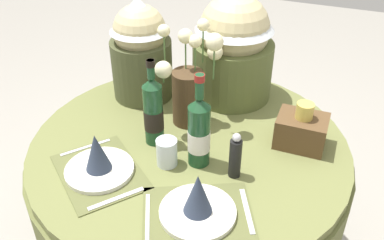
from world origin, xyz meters
name	(u,v)px	position (x,y,z in m)	size (l,w,h in m)	color
dining_table	(189,170)	(0.00, 0.00, 0.58)	(1.24, 1.24, 0.73)	olive
place_setting_left	(98,162)	(-0.22, -0.28, 0.78)	(0.43, 0.42, 0.16)	brown
place_setting_right	(198,204)	(0.16, -0.34, 0.78)	(0.42, 0.38, 0.16)	brown
flower_vase	(189,84)	(-0.05, 0.13, 0.91)	(0.27, 0.26, 0.41)	#47331E
wine_bottle_left	(199,132)	(0.08, -0.10, 0.87)	(0.08, 0.08, 0.36)	#194223
wine_bottle_centre	(153,111)	(-0.12, -0.04, 0.87)	(0.07, 0.07, 0.34)	#194223
tumbler_near_left	(167,152)	(-0.02, -0.15, 0.78)	(0.08, 0.08, 0.10)	silver
pepper_mill	(235,157)	(0.22, -0.12, 0.81)	(0.04, 0.04, 0.18)	black
gift_tub_back_left	(141,45)	(-0.32, 0.26, 0.97)	(0.26, 0.26, 0.45)	#474C2D
gift_tub_back_centre	(234,40)	(0.04, 0.40, 1.00)	(0.35, 0.35, 0.50)	#566033
woven_basket_side_right	(301,130)	(0.40, 0.14, 0.80)	(0.18, 0.14, 0.18)	brown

